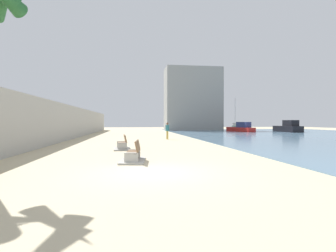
# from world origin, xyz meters

# --- Properties ---
(ground_plane) EXTENTS (120.00, 120.00, 0.00)m
(ground_plane) POSITION_xyz_m (0.00, 18.00, 0.00)
(ground_plane) COLOR #C6B793
(seawall) EXTENTS (0.80, 64.00, 3.55)m
(seawall) POSITION_xyz_m (-7.50, 18.00, 1.77)
(seawall) COLOR #ADAAA3
(seawall) RESTS_ON ground
(bench_near) EXTENTS (1.29, 2.20, 0.98)m
(bench_near) POSITION_xyz_m (-0.72, 2.70, 0.23)
(bench_near) COLOR #ADAAA3
(bench_near) RESTS_ON ground
(bench_far) EXTENTS (1.27, 2.18, 0.98)m
(bench_far) POSITION_xyz_m (-1.44, 8.18, 0.23)
(bench_far) COLOR #ADAAA3
(bench_far) RESTS_ON ground
(person_walking) EXTENTS (0.35, 0.44, 1.78)m
(person_walking) POSITION_xyz_m (2.86, 17.46, 1.05)
(person_walking) COLOR gold
(person_walking) RESTS_ON ground
(boat_far_left) EXTENTS (2.30, 5.97, 2.10)m
(boat_far_left) POSITION_xyz_m (26.61, 33.19, 0.81)
(boat_far_left) COLOR black
(boat_far_left) RESTS_ON water_bay
(boat_distant) EXTENTS (3.71, 6.81, 7.02)m
(boat_distant) POSITION_xyz_m (20.95, 43.37, 0.65)
(boat_distant) COLOR #337060
(boat_distant) RESTS_ON water_bay
(boat_nearest) EXTENTS (2.57, 7.84, 1.78)m
(boat_nearest) POSITION_xyz_m (19.06, 36.05, 0.68)
(boat_nearest) COLOR red
(boat_nearest) RESTS_ON water_bay
(harbor_building) EXTENTS (12.00, 6.00, 13.48)m
(harbor_building) POSITION_xyz_m (12.26, 46.00, 6.74)
(harbor_building) COLOR gray
(harbor_building) RESTS_ON ground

